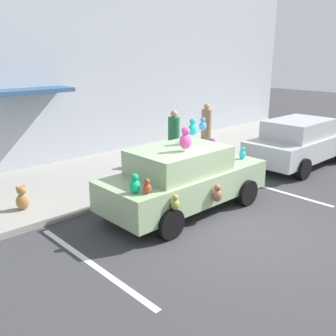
{
  "coord_description": "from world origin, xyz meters",
  "views": [
    {
      "loc": [
        -6.12,
        -4.33,
        3.62
      ],
      "look_at": [
        0.0,
        2.2,
        0.9
      ],
      "focal_mm": 40.86,
      "sensor_mm": 36.0,
      "label": 1
    }
  ],
  "objects_px": {
    "teddy_bear_on_sidewalk": "(22,198)",
    "pedestrian_near_shopfront": "(206,129)",
    "plush_covered_car": "(184,178)",
    "parked_sedan_behind": "(300,142)",
    "pedestrian_walking_past": "(174,139)"
  },
  "relations": [
    {
      "from": "teddy_bear_on_sidewalk",
      "to": "pedestrian_near_shopfront",
      "type": "height_order",
      "value": "pedestrian_near_shopfront"
    },
    {
      "from": "plush_covered_car",
      "to": "pedestrian_near_shopfront",
      "type": "bearing_deg",
      "value": 35.81
    },
    {
      "from": "parked_sedan_behind",
      "to": "pedestrian_walking_past",
      "type": "relative_size",
      "value": 2.47
    },
    {
      "from": "plush_covered_car",
      "to": "parked_sedan_behind",
      "type": "xyz_separation_m",
      "value": [
        5.47,
        0.05,
        -0.01
      ]
    },
    {
      "from": "parked_sedan_behind",
      "to": "teddy_bear_on_sidewalk",
      "type": "height_order",
      "value": "parked_sedan_behind"
    },
    {
      "from": "teddy_bear_on_sidewalk",
      "to": "pedestrian_near_shopfront",
      "type": "distance_m",
      "value": 7.23
    },
    {
      "from": "parked_sedan_behind",
      "to": "pedestrian_walking_past",
      "type": "xyz_separation_m",
      "value": [
        -3.24,
        2.61,
        0.16
      ]
    },
    {
      "from": "plush_covered_car",
      "to": "teddy_bear_on_sidewalk",
      "type": "distance_m",
      "value": 3.75
    },
    {
      "from": "pedestrian_near_shopfront",
      "to": "pedestrian_walking_past",
      "type": "height_order",
      "value": "pedestrian_near_shopfront"
    },
    {
      "from": "plush_covered_car",
      "to": "teddy_bear_on_sidewalk",
      "type": "xyz_separation_m",
      "value": [
        -2.94,
        2.3,
        -0.38
      ]
    },
    {
      "from": "parked_sedan_behind",
      "to": "pedestrian_near_shopfront",
      "type": "height_order",
      "value": "pedestrian_near_shopfront"
    },
    {
      "from": "parked_sedan_behind",
      "to": "plush_covered_car",
      "type": "bearing_deg",
      "value": -179.48
    },
    {
      "from": "teddy_bear_on_sidewalk",
      "to": "pedestrian_near_shopfront",
      "type": "relative_size",
      "value": 0.34
    },
    {
      "from": "pedestrian_near_shopfront",
      "to": "pedestrian_walking_past",
      "type": "bearing_deg",
      "value": -168.78
    },
    {
      "from": "parked_sedan_behind",
      "to": "pedestrian_near_shopfront",
      "type": "distance_m",
      "value": 3.25
    }
  ]
}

